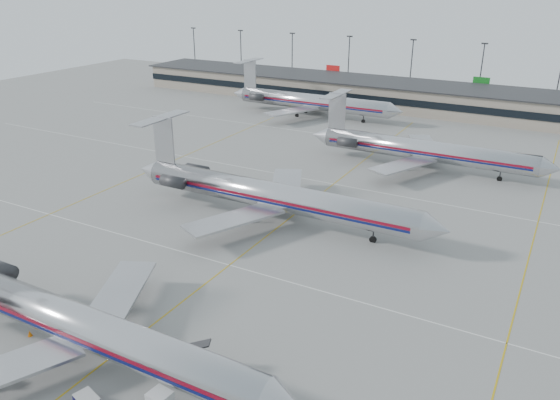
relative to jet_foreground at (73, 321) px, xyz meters
The scene contains 11 objects.
ground 10.53m from the jet_foreground, 72.40° to the left, with size 260.00×260.00×0.00m, color gray.
apron_markings 20.04m from the jet_foreground, 81.20° to the left, with size 160.00×0.15×0.02m, color silver.
terminal 107.55m from the jet_foreground, 88.39° to the left, with size 162.00×17.00×6.25m.
light_mast_row 121.69m from the jet_foreground, 88.57° to the left, with size 163.60×0.40×15.28m.
jet_foreground is the anchor object (origin of this frame).
jet_second_row 32.99m from the jet_foreground, 89.04° to the left, with size 46.64×27.46×12.21m.
jet_third_row 65.01m from the jet_foreground, 78.66° to the left, with size 42.26×25.99×11.55m.
jet_back_row 91.09m from the jet_foreground, 102.95° to the left, with size 43.73×26.90×11.96m.
belt_loader 9.90m from the jet_foreground, 20.01° to the left, with size 4.95×3.02×2.55m.
ramp_worker_near 15.58m from the jet_foreground, ahead, with size 0.61×0.40×1.66m, color #A6DF15.
cone_left 6.48m from the jet_foreground, behind, with size 0.43×0.43×0.59m, color orange.
Camera 1 is at (31.47, -35.46, 30.78)m, focal length 35.00 mm.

